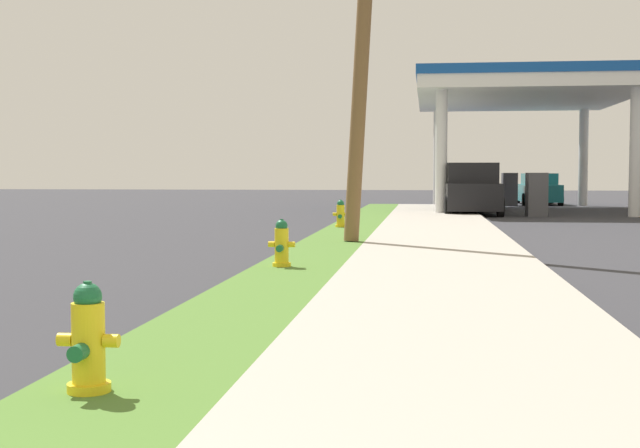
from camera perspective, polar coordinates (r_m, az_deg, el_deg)
fire_hydrant_nearest at (r=5.97m, az=-15.18°, el=-7.70°), size 0.42×0.38×0.74m
fire_hydrant_second at (r=13.43m, az=-2.57°, el=-1.46°), size 0.42×0.38×0.74m
fire_hydrant_third at (r=23.25m, az=1.38°, el=0.60°), size 0.42×0.37×0.74m
car_silver_by_near_pump at (r=37.46m, az=10.44°, el=2.02°), size 2.25×4.63×1.57m
car_teal_by_far_pump at (r=44.75m, az=14.34°, el=2.19°), size 1.96×4.51×1.57m
truck_navy_at_forecourt at (r=41.25m, az=9.78°, el=2.42°), size 2.36×5.49×1.97m
truck_black_on_apron at (r=33.61m, az=9.85°, el=2.21°), size 2.37×5.49×1.97m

